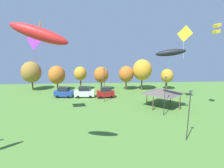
# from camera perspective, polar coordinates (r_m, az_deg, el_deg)

# --- Properties ---
(kite_flying_0) EXTENTS (5.01, 1.26, 2.51)m
(kite_flying_0) POSITION_cam_1_polar(r_m,az_deg,el_deg) (16.01, -22.63, 14.90)
(kite_flying_0) COLOR red
(kite_flying_2) EXTENTS (1.92, 2.55, 6.35)m
(kite_flying_2) POSITION_cam_1_polar(r_m,az_deg,el_deg) (37.30, 22.68, 14.70)
(kite_flying_2) COLOR yellow
(kite_flying_3) EXTENTS (4.81, 2.37, 2.96)m
(kite_flying_3) POSITION_cam_1_polar(r_m,az_deg,el_deg) (29.72, 18.57, 9.69)
(kite_flying_3) COLOR black
(kite_flying_4) EXTENTS (3.09, 1.60, 6.90)m
(kite_flying_4) POSITION_cam_1_polar(r_m,az_deg,el_deg) (29.15, -23.82, 13.04)
(kite_flying_4) COLOR purple
(kite_flying_6) EXTENTS (1.11, 1.04, 1.63)m
(kite_flying_6) POSITION_cam_1_polar(r_m,az_deg,el_deg) (33.79, 31.03, 15.26)
(kite_flying_6) COLOR yellow
(parked_car_leftmost) EXTENTS (4.36, 2.37, 2.43)m
(parked_car_leftmost) POSITION_cam_1_polar(r_m,az_deg,el_deg) (42.60, -15.50, -2.61)
(parked_car_leftmost) COLOR #234299
(parked_car_leftmost) RESTS_ON ground
(parked_car_second_from_left) EXTENTS (4.61, 1.96, 2.56)m
(parked_car_second_from_left) POSITION_cam_1_polar(r_m,az_deg,el_deg) (41.46, -8.97, -2.63)
(parked_car_second_from_left) COLOR silver
(parked_car_second_from_left) RESTS_ON ground
(parked_car_third_from_left) EXTENTS (4.19, 2.24, 2.50)m
(parked_car_third_from_left) POSITION_cam_1_polar(r_m,az_deg,el_deg) (40.76, -2.16, -2.78)
(parked_car_third_from_left) COLOR maroon
(parked_car_third_from_left) RESTS_ON ground
(park_pavilion) EXTENTS (6.62, 5.75, 3.60)m
(park_pavilion) POSITION_cam_1_polar(r_m,az_deg,el_deg) (35.81, 16.28, -2.24)
(park_pavilion) COLOR brown
(park_pavilion) RESTS_ON ground
(light_post_0) EXTENTS (0.36, 0.20, 6.77)m
(light_post_0) POSITION_cam_1_polar(r_m,az_deg,el_deg) (30.82, 16.90, -3.16)
(light_post_0) COLOR #2D2D33
(light_post_0) RESTS_ON ground
(light_post_1) EXTENTS (0.36, 0.20, 7.22)m
(light_post_1) POSITION_cam_1_polar(r_m,az_deg,el_deg) (37.05, -2.57, 0.18)
(light_post_1) COLOR #2D2D33
(light_post_1) RESTS_ON ground
(light_post_3) EXTENTS (0.36, 0.20, 6.49)m
(light_post_3) POSITION_cam_1_polar(r_m,az_deg,el_deg) (23.59, 23.80, -8.62)
(light_post_3) COLOR #2D2D33
(light_post_3) RESTS_ON ground
(treeline_tree_0) EXTENTS (5.19, 5.19, 7.90)m
(treeline_tree_0) POSITION_cam_1_polar(r_m,az_deg,el_deg) (51.78, -24.85, 3.56)
(treeline_tree_0) COLOR brown
(treeline_tree_0) RESTS_ON ground
(treeline_tree_1) EXTENTS (4.41, 4.41, 6.80)m
(treeline_tree_1) POSITION_cam_1_polar(r_m,az_deg,el_deg) (48.72, -17.58, 2.86)
(treeline_tree_1) COLOR brown
(treeline_tree_1) RESTS_ON ground
(treeline_tree_2) EXTENTS (3.40, 3.40, 6.48)m
(treeline_tree_2) POSITION_cam_1_polar(r_m,az_deg,el_deg) (48.08, -10.31, 3.37)
(treeline_tree_2) COLOR brown
(treeline_tree_2) RESTS_ON ground
(treeline_tree_3) EXTENTS (3.93, 3.93, 6.48)m
(treeline_tree_3) POSITION_cam_1_polar(r_m,az_deg,el_deg) (47.28, -3.53, 3.05)
(treeline_tree_3) COLOR brown
(treeline_tree_3) RESTS_ON ground
(treeline_tree_4) EXTENTS (4.02, 4.02, 6.61)m
(treeline_tree_4) POSITION_cam_1_polar(r_m,az_deg,el_deg) (47.85, 4.67, 3.23)
(treeline_tree_4) COLOR brown
(treeline_tree_4) RESTS_ON ground
(treeline_tree_5) EXTENTS (5.17, 5.17, 8.41)m
(treeline_tree_5) POSITION_cam_1_polar(r_m,az_deg,el_deg) (48.09, 9.85, 4.56)
(treeline_tree_5) COLOR brown
(treeline_tree_5) RESTS_ON ground
(treeline_tree_6) EXTENTS (3.41, 3.41, 5.74)m
(treeline_tree_6) POSITION_cam_1_polar(r_m,az_deg,el_deg) (50.57, 17.54, 2.58)
(treeline_tree_6) COLOR brown
(treeline_tree_6) RESTS_ON ground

